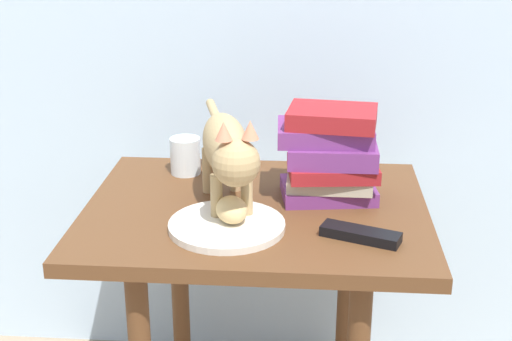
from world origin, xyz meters
name	(u,v)px	position (x,y,z in m)	size (l,w,h in m)	color
side_table	(256,248)	(0.00, 0.00, 0.51)	(0.71, 0.56, 0.61)	brown
plate	(227,226)	(-0.05, -0.11, 0.62)	(0.23, 0.23, 0.01)	silver
bread_roll	(232,210)	(-0.04, -0.11, 0.65)	(0.08, 0.06, 0.05)	#E0BC7A
cat	(227,149)	(-0.06, -0.02, 0.74)	(0.16, 0.47, 0.23)	tan
book_stack	(330,155)	(0.15, 0.05, 0.71)	(0.22, 0.17, 0.20)	#72337A
candle_jar	(185,158)	(-0.18, 0.18, 0.65)	(0.07, 0.07, 0.08)	silver
tv_remote	(360,234)	(0.21, -0.14, 0.62)	(0.15, 0.04, 0.02)	black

